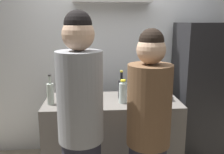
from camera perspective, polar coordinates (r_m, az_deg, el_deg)
The scene contains 10 objects.
back_wall_assembly at distance 3.30m, azimuth 1.36°, elevation 5.15°, with size 4.80×0.32×2.60m.
refrigerator at distance 3.27m, azimuth 20.37°, elevation -3.64°, with size 0.68×0.63×1.72m.
counter at distance 2.85m, azimuth 0.00°, elevation -14.01°, with size 1.42×0.64×0.91m, color #66605B.
baking_pan at distance 2.75m, azimuth 9.77°, elevation -4.37°, with size 0.34×0.24×0.05m, color gray.
utensil_holder at distance 2.64m, azimuth -8.57°, elevation -4.40°, with size 0.11×0.11×0.21m.
wine_bottle_dark_glass at distance 2.70m, azimuth 2.16°, elevation -2.57°, with size 0.07×0.07×0.31m.
wine_bottle_pale_glass at distance 2.57m, azimuth -13.94°, elevation -3.61°, with size 0.07×0.07×0.31m.
water_bottle_plastic at distance 2.54m, azimuth 2.52°, elevation -3.57°, with size 0.08×0.08×0.24m.
person_grey_hoodie at distance 1.94m, azimuth -7.12°, elevation -12.51°, with size 0.34×0.34×1.81m.
person_brown_jacket at distance 2.03m, azimuth 8.27°, elevation -13.71°, with size 0.34×0.34×1.69m.
Camera 1 is at (-0.31, -2.01, 1.73)m, focal length 39.84 mm.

